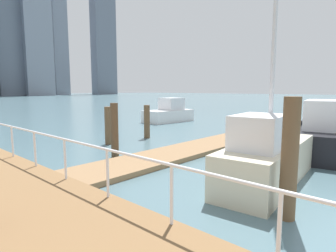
{
  "coord_description": "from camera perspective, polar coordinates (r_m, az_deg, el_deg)",
  "views": [
    {
      "loc": [
        -6.63,
        1.03,
        2.72
      ],
      "look_at": [
        0.77,
        7.78,
        1.41
      ],
      "focal_mm": 30.25,
      "sensor_mm": 36.0,
      "label": 1
    }
  ],
  "objects": [
    {
      "name": "floating_dock",
      "position": [
        12.66,
        5.12,
        -4.59
      ],
      "size": [
        13.48,
        2.0,
        0.18
      ],
      "primitive_type": "cube",
      "color": "#93704C",
      "rests_on": "ground_plane"
    },
    {
      "name": "ground_plane",
      "position": [
        20.28,
        -28.11,
        -1.15
      ],
      "size": [
        300.0,
        300.0,
        0.0
      ],
      "primitive_type": "plane",
      "color": "slate"
    },
    {
      "name": "dock_piling_0",
      "position": [
        14.27,
        -11.94,
        0.08
      ],
      "size": [
        0.35,
        0.35,
        1.87
      ],
      "primitive_type": "cylinder",
      "color": "brown",
      "rests_on": "ground_plane"
    },
    {
      "name": "moored_boat_1",
      "position": [
        13.9,
        29.06,
        -1.31
      ],
      "size": [
        6.61,
        3.1,
        2.28
      ],
      "color": "black",
      "rests_on": "ground_plane"
    },
    {
      "name": "boardwalk_railing",
      "position": [
        7.75,
        -20.12,
        -3.96
      ],
      "size": [
        0.06,
        25.83,
        1.08
      ],
      "color": "white",
      "rests_on": "boardwalk"
    },
    {
      "name": "dock_piling_2",
      "position": [
        11.4,
        -10.71,
        -0.91
      ],
      "size": [
        0.3,
        0.3,
        2.18
      ],
      "primitive_type": "cylinder",
      "color": "brown",
      "rests_on": "ground_plane"
    },
    {
      "name": "skyline_tower_6",
      "position": [
        154.91,
        -22.15,
        19.63
      ],
      "size": [
        7.89,
        13.46,
        73.59
      ],
      "primitive_type": "cube",
      "rotation": [
        0.0,
        0.0,
        0.05
      ],
      "color": "gray",
      "rests_on": "ground_plane"
    },
    {
      "name": "skyline_tower_4",
      "position": [
        139.35,
        -30.52,
        20.5
      ],
      "size": [
        11.22,
        13.85,
        73.05
      ],
      "primitive_type": "cube",
      "rotation": [
        0.0,
        0.0,
        0.06
      ],
      "color": "slate",
      "rests_on": "ground_plane"
    },
    {
      "name": "skyline_tower_5",
      "position": [
        136.98,
        -25.42,
        17.55
      ],
      "size": [
        12.06,
        13.33,
        56.75
      ],
      "primitive_type": "cube",
      "rotation": [
        0.0,
        0.0,
        -0.1
      ],
      "color": "gray",
      "rests_on": "ground_plane"
    },
    {
      "name": "dock_piling_3",
      "position": [
        15.79,
        -4.28,
        0.88
      ],
      "size": [
        0.33,
        0.33,
        1.84
      ],
      "primitive_type": "cylinder",
      "color": "brown",
      "rests_on": "ground_plane"
    },
    {
      "name": "skyline_tower_7",
      "position": [
        155.07,
        -12.89,
        16.69
      ],
      "size": [
        12.0,
        7.29,
        56.21
      ],
      "primitive_type": "cube",
      "rotation": [
        0.0,
        0.0,
        -0.08
      ],
      "color": "slate",
      "rests_on": "ground_plane"
    },
    {
      "name": "moored_boat_3",
      "position": [
        8.63,
        19.33,
        -5.93
      ],
      "size": [
        4.99,
        1.99,
        7.52
      ],
      "color": "beige",
      "rests_on": "ground_plane"
    },
    {
      "name": "moored_boat_2",
      "position": [
        21.04,
        30.82,
        0.69
      ],
      "size": [
        6.94,
        2.71,
        5.98
      ],
      "color": "black",
      "rests_on": "ground_plane"
    },
    {
      "name": "moored_boat_0",
      "position": [
        23.75,
        0.2,
        2.64
      ],
      "size": [
        4.39,
        2.27,
        1.99
      ],
      "color": "white",
      "rests_on": "ground_plane"
    },
    {
      "name": "dock_piling_1",
      "position": [
        6.38,
        23.28,
        -6.18
      ],
      "size": [
        0.34,
        0.34,
        2.58
      ],
      "primitive_type": "cylinder",
      "color": "brown",
      "rests_on": "ground_plane"
    }
  ]
}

